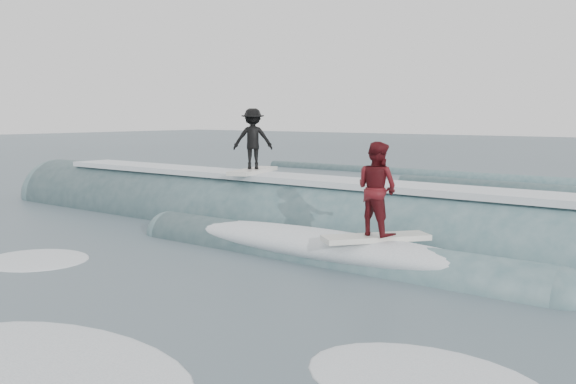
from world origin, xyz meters
The scene contains 6 objects.
ground centered at (0.00, 0.00, 0.00)m, with size 160.00×160.00×0.00m, color #3E505A.
breaking_wave centered at (0.19, 6.65, 0.03)m, with size 24.30×4.07×2.58m.
surfer_black centered at (-1.94, 6.88, 2.14)m, with size 1.13×2.07×1.65m.
surfer_red centered at (3.02, 4.68, 1.41)m, with size 1.64×1.93×1.83m.
whitewater centered at (0.72, -1.07, 0.00)m, with size 16.52×7.23×0.10m.
far_swells centered at (0.17, 17.65, 0.00)m, with size 36.53×8.65×0.80m.
Camera 1 is at (8.98, -5.46, 2.85)m, focal length 40.00 mm.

